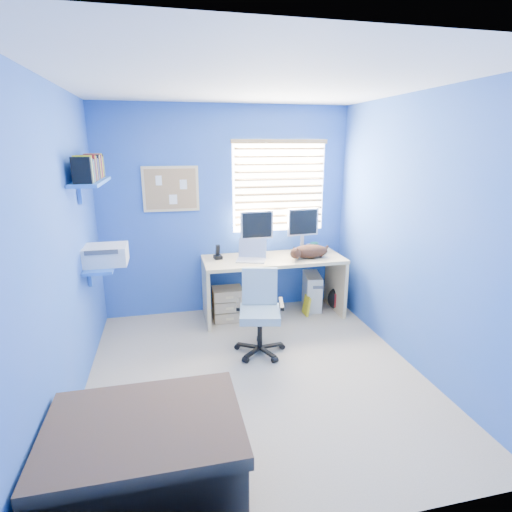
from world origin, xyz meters
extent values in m
cube|color=tan|center=(0.00, 0.00, 0.00)|extent=(3.00, 3.20, 0.00)
cube|color=white|center=(0.00, 0.00, 2.50)|extent=(3.00, 3.20, 0.00)
cube|color=#3B61C0|center=(0.00, 1.60, 1.25)|extent=(3.00, 0.01, 2.50)
cube|color=#3B61C0|center=(0.00, -1.60, 1.25)|extent=(3.00, 0.01, 2.50)
cube|color=#3B61C0|center=(-1.50, 0.00, 1.25)|extent=(0.01, 3.20, 2.50)
cube|color=#3B61C0|center=(1.50, 0.00, 1.25)|extent=(0.01, 3.20, 2.50)
cube|color=#E5CB8A|center=(0.50, 1.26, 0.37)|extent=(1.68, 0.65, 0.74)
cube|color=silver|center=(0.22, 1.19, 0.85)|extent=(0.40, 0.36, 0.22)
cube|color=silver|center=(0.34, 1.46, 1.01)|extent=(0.40, 0.13, 0.54)
cube|color=silver|center=(0.94, 1.51, 1.01)|extent=(0.41, 0.15, 0.54)
cube|color=black|center=(-0.15, 1.36, 0.82)|extent=(0.10, 0.12, 0.17)
imported|color=#1D7569|center=(1.10, 1.48, 0.79)|extent=(0.10, 0.09, 0.10)
cylinder|color=silver|center=(1.07, 1.51, 0.78)|extent=(0.13, 0.13, 0.07)
ellipsoid|color=black|center=(0.93, 1.17, 0.82)|extent=(0.50, 0.39, 0.16)
cube|color=beige|center=(1.05, 1.38, 0.23)|extent=(0.27, 0.47, 0.45)
cube|color=tan|center=(-0.06, 1.25, 0.20)|extent=(0.35, 0.28, 0.41)
cube|color=yellow|center=(0.91, 1.18, 0.12)|extent=(0.03, 0.17, 0.24)
ellipsoid|color=black|center=(1.35, 1.25, 0.15)|extent=(0.28, 0.24, 0.30)
cube|color=#463729|center=(-0.91, -1.13, 0.26)|extent=(1.08, 0.77, 0.52)
cylinder|color=black|center=(0.13, 0.39, 0.03)|extent=(0.58, 0.58, 0.06)
cylinder|color=black|center=(0.13, 0.39, 0.22)|extent=(0.06, 0.06, 0.32)
cube|color=#A3BCC8|center=(0.13, 0.39, 0.42)|extent=(0.47, 0.47, 0.08)
cube|color=#A3BCC8|center=(0.17, 0.57, 0.65)|extent=(0.36, 0.13, 0.38)
cube|color=white|center=(0.65, 1.59, 1.55)|extent=(1.15, 0.01, 1.10)
cube|color=tan|center=(0.65, 1.56, 1.55)|extent=(1.10, 0.03, 1.00)
cube|color=#E5CB8A|center=(-0.65, 1.58, 1.55)|extent=(0.64, 0.02, 0.52)
cube|color=tan|center=(-0.65, 1.57, 1.55)|extent=(0.58, 0.01, 0.46)
cube|color=blue|center=(-1.36, 0.75, 0.92)|extent=(0.26, 0.55, 0.03)
cube|color=silver|center=(-1.32, 0.75, 1.02)|extent=(0.42, 0.34, 0.18)
cube|color=blue|center=(-1.37, 0.75, 1.72)|extent=(0.24, 0.90, 0.03)
cube|color=navy|center=(-1.38, 0.75, 1.84)|extent=(0.15, 0.80, 0.22)
camera|label=1|loc=(-0.71, -3.17, 2.05)|focal=28.00mm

